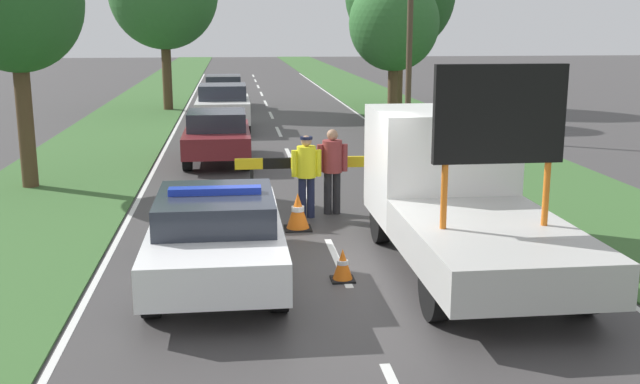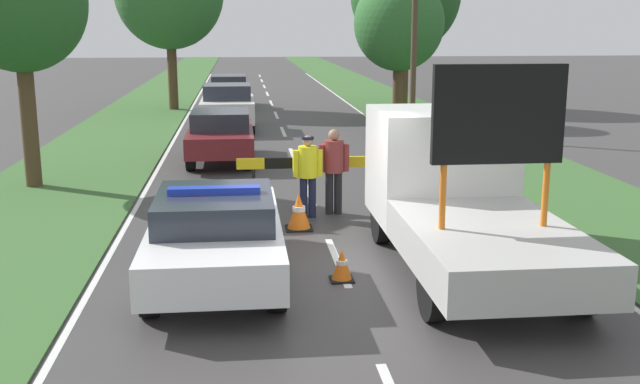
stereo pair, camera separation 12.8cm
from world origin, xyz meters
TOP-DOWN VIEW (x-y plane):
  - ground_plane at (0.00, 0.00)m, footprint 160.00×160.00m
  - lane_markings at (0.00, 16.22)m, footprint 7.59×64.82m
  - grass_verge_left at (-5.78, 20.00)m, footprint 3.87×120.00m
  - grass_verge_right at (5.78, 20.00)m, footprint 3.87×120.00m
  - police_car at (-1.92, -0.18)m, footprint 1.92×4.58m
  - work_truck at (1.92, 0.45)m, footprint 2.27×5.75m
  - road_barrier at (0.08, 3.93)m, footprint 3.40×0.08m
  - police_officer at (-0.22, 3.37)m, footprint 0.59×0.38m
  - pedestrian_civilian at (0.33, 3.62)m, footprint 0.62×0.39m
  - traffic_cone_near_police at (-0.06, -0.44)m, footprint 0.35×0.35m
  - traffic_cone_centre_front at (2.33, 3.15)m, footprint 0.35×0.35m
  - traffic_cone_near_truck at (2.99, 5.12)m, footprint 0.46×0.46m
  - traffic_cone_behind_barrier at (-0.47, 2.52)m, footprint 0.51×0.51m
  - queued_car_wagon_maroon at (-2.08, 9.85)m, footprint 1.78×4.08m
  - queued_car_van_white at (-1.97, 16.47)m, footprint 1.90×4.15m
  - queued_car_suv_grey at (-2.01, 23.76)m, footprint 1.75×4.56m
  - roadside_tree_near_left at (4.68, 18.17)m, footprint 3.51×3.51m
  - roadside_tree_mid_right at (-6.42, 6.93)m, footprint 3.01×3.01m
  - utility_pole at (4.37, 14.19)m, footprint 1.20×0.20m

SIDE VIEW (x-z plane):
  - ground_plane at x=0.00m, z-range 0.00..0.00m
  - lane_markings at x=0.00m, z-range 0.00..0.01m
  - grass_verge_left at x=-5.78m, z-range 0.00..0.03m
  - grass_verge_right at x=5.78m, z-range 0.00..0.03m
  - traffic_cone_centre_front at x=2.33m, z-range 0.00..0.49m
  - traffic_cone_near_police at x=-0.06m, z-range 0.00..0.49m
  - traffic_cone_near_truck at x=2.99m, z-range 0.00..0.63m
  - traffic_cone_behind_barrier at x=-0.47m, z-range 0.00..0.69m
  - police_car at x=-1.92m, z-range 0.00..1.45m
  - queued_car_wagon_maroon at x=-2.08m, z-range 0.04..1.48m
  - queued_car_suv_grey at x=-2.01m, z-range 0.03..1.54m
  - queued_car_van_white at x=-1.97m, z-range 0.04..1.70m
  - road_barrier at x=0.08m, z-range 0.38..1.50m
  - police_officer at x=-0.22m, z-range 0.16..1.81m
  - pedestrian_civilian at x=0.33m, z-range 0.15..1.88m
  - work_truck at x=1.92m, z-range -0.47..2.78m
  - roadside_tree_near_left at x=4.68m, z-range 0.97..6.64m
  - roadside_tree_mid_right at x=-6.42m, z-range 1.30..7.15m
  - utility_pole at x=4.37m, z-range 0.12..8.69m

